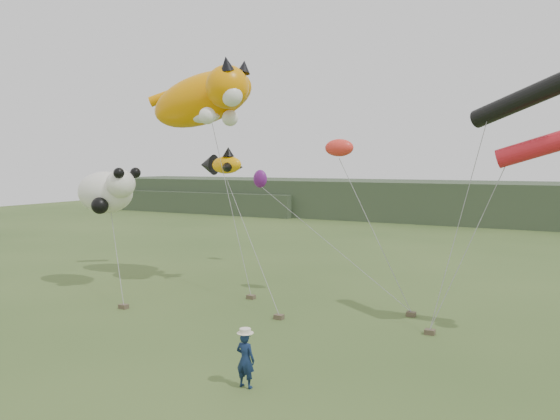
# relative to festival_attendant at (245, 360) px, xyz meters

# --- Properties ---
(ground) EXTENTS (120.00, 120.00, 0.00)m
(ground) POSITION_rel_festival_attendant_xyz_m (-1.45, 1.44, -0.75)
(ground) COLOR #385123
(ground) RESTS_ON ground
(headland) EXTENTS (90.00, 13.00, 4.00)m
(headland) POSITION_rel_festival_attendant_xyz_m (-4.56, 46.13, 1.17)
(headland) COLOR #2D3D28
(headland) RESTS_ON ground
(festival_attendant) EXTENTS (0.56, 0.38, 1.50)m
(festival_attendant) POSITION_rel_festival_attendant_xyz_m (0.00, 0.00, 0.00)
(festival_attendant) COLOR #112242
(festival_attendant) RESTS_ON ground
(sandbag_anchors) EXTENTS (12.15, 4.63, 0.18)m
(sandbag_anchors) POSITION_rel_festival_attendant_xyz_m (-1.99, 6.81, -0.66)
(sandbag_anchors) COLOR brown
(sandbag_anchors) RESTS_ON ground
(cat_kite) EXTENTS (7.00, 3.85, 3.71)m
(cat_kite) POSITION_rel_festival_attendant_xyz_m (-8.10, 9.82, 8.29)
(cat_kite) COLOR orange
(cat_kite) RESTS_ON ground
(fish_kite) EXTENTS (2.57, 1.76, 1.35)m
(fish_kite) POSITION_rel_festival_attendant_xyz_m (-7.62, 10.10, 5.12)
(fish_kite) COLOR #FFA708
(fish_kite) RESTS_ON ground
(tube_kites) EXTENTS (4.71, 2.37, 3.09)m
(tube_kites) POSITION_rel_festival_attendant_xyz_m (6.57, 8.17, 6.62)
(tube_kites) COLOR black
(tube_kites) RESTS_ON ground
(panda_kite) EXTENTS (3.49, 2.26, 2.17)m
(panda_kite) POSITION_rel_festival_attendant_xyz_m (-11.81, 6.91, 3.84)
(panda_kite) COLOR white
(panda_kite) RESTS_ON ground
(misc_kites) EXTENTS (8.16, 6.25, 2.45)m
(misc_kites) POSITION_rel_festival_attendant_xyz_m (-4.32, 12.20, 5.16)
(misc_kites) COLOR red
(misc_kites) RESTS_ON ground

